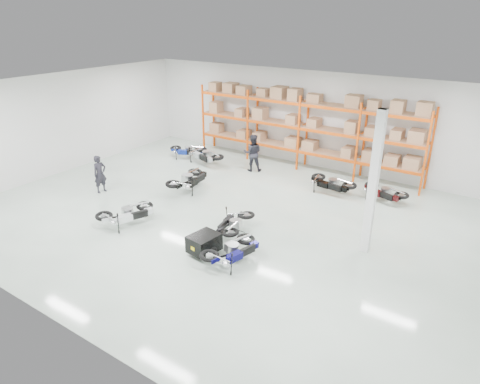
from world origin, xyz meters
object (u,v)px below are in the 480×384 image
Objects in this scene: moto_black_far_left at (189,177)px; trailer at (204,243)px; moto_back_c at (331,180)px; person_back at (253,153)px; moto_silver_left at (127,211)px; moto_back_a at (187,148)px; moto_back_b at (205,152)px; moto_touring_right at (234,220)px; person_left at (100,174)px; moto_blue_centre at (233,247)px; moto_back_d at (384,189)px.

trailer is (3.76, -3.75, -0.20)m from moto_black_far_left.
moto_back_c is 1.01× the size of person_back.
moto_back_a is at bearing -43.64° from moto_silver_left.
trailer is 8.61m from moto_back_b.
moto_touring_right is (3.48, 1.54, -0.04)m from moto_silver_left.
person_left reaches higher than moto_silver_left.
moto_blue_centre is 10.25m from moto_back_a.
trailer is at bearing 78.68° from person_back.
moto_back_b is (-6.34, 6.68, 0.05)m from moto_blue_centre.
moto_back_b is (-5.31, 5.17, 0.07)m from moto_touring_right.
moto_black_far_left reaches higher than moto_back_d.
moto_silver_left is 3.50m from person_left.
person_back is at bearing 119.32° from trailer.
trailer is 6.83m from person_left.
moto_back_c is at bearing -49.53° from person_left.
moto_black_far_left is 1.16× the size of moto_touring_right.
moto_back_c is (1.31, 5.17, 0.04)m from moto_touring_right.
moto_back_b is at bearing -68.32° from moto_black_far_left.
moto_silver_left is 7.56m from moto_back_a.
moto_blue_centre reaches higher than trailer.
person_left is (-10.02, -5.61, 0.28)m from moto_back_d.
moto_back_d is (3.37, 7.14, 0.13)m from trailer.
moto_black_far_left is at bearing 133.68° from moto_back_d.
moto_silver_left is 1.08× the size of moto_touring_right.
moto_back_a is at bearing -28.49° from moto_blue_centre.
moto_back_c is at bearing -70.72° from moto_back_b.
moto_silver_left is at bearing 13.97° from moto_blue_centre.
moto_back_c is at bearing 141.45° from person_back.
moto_blue_centre is at bearing -117.25° from moto_back_b.
moto_back_c is at bearing 118.34° from moto_back_d.
moto_touring_right is at bearing -42.27° from moto_blue_centre.
moto_back_a is (-3.10, 6.90, -0.04)m from moto_silver_left.
moto_back_b is 8.69m from moto_back_d.
moto_back_b is at bearing 110.69° from moto_back_d.
moto_blue_centre is 6.69m from moto_back_c.
moto_back_c is (6.63, 0.00, -0.04)m from moto_back_b.
moto_back_c is at bearing 65.23° from moto_touring_right.
moto_back_b is 6.63m from moto_back_c.
moto_back_c reaches higher than moto_blue_centre.
trailer is at bearing -160.23° from moto_back_a.
moto_silver_left is 3.49m from trailer.
moto_back_b is 1.07× the size of moto_back_c.
moto_touring_right is at bearing 174.36° from moto_back_c.
moto_back_a is at bearing -28.71° from person_back.
moto_silver_left reaches higher than moto_blue_centre.
trailer is 9.58m from moto_back_a.
moto_blue_centre is 0.98× the size of moto_back_c.
moto_back_a is 3.82m from person_back.
moto_blue_centre is at bearing -157.47° from moto_silver_left.
person_back is (-2.79, 5.61, 0.37)m from moto_touring_right.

